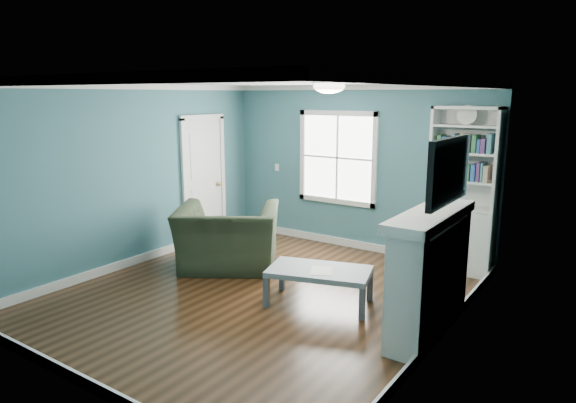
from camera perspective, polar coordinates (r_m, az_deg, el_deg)
The scene contains 13 objects.
floor at distance 6.51m, azimuth -3.22°, elevation -10.34°, with size 5.00×5.00×0.00m, color black.
room_walls at distance 6.09m, azimuth -3.39°, elevation 3.57°, with size 5.00×5.00×5.00m.
trim at distance 6.15m, azimuth -3.35°, elevation 0.39°, with size 4.50×5.00×2.60m.
window at distance 8.34m, azimuth 5.51°, elevation 4.86°, with size 1.40×0.06×1.50m.
bookshelf at distance 7.48m, azimuth 18.73°, elevation -0.62°, with size 0.90×0.35×2.31m.
fireplace at distance 5.53m, azimuth 15.56°, elevation -7.83°, with size 0.44×1.58×1.30m.
tv at distance 5.23m, azimuth 17.47°, elevation 3.27°, with size 0.06×1.10×0.65m, color black.
door at distance 8.66m, azimuth -9.32°, elevation 2.49°, with size 0.12×0.98×2.17m.
ceiling_fixture at distance 5.61m, azimuth 4.61°, elevation 12.76°, with size 0.38×0.38×0.15m.
light_switch at distance 9.01m, azimuth -1.22°, elevation 3.82°, with size 0.08×0.01×0.12m, color white.
recliner at distance 7.34m, azimuth -6.72°, elevation -2.84°, with size 1.39×0.90×1.21m, color #252D1C.
coffee_table at distance 6.14m, azimuth 3.50°, elevation -7.98°, with size 1.33×0.97×0.43m.
paper_sheet at distance 6.05m, azimuth 3.74°, elevation -7.70°, with size 0.25×0.31×0.00m, color white.
Camera 1 is at (3.70, -4.76, 2.45)m, focal length 32.00 mm.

